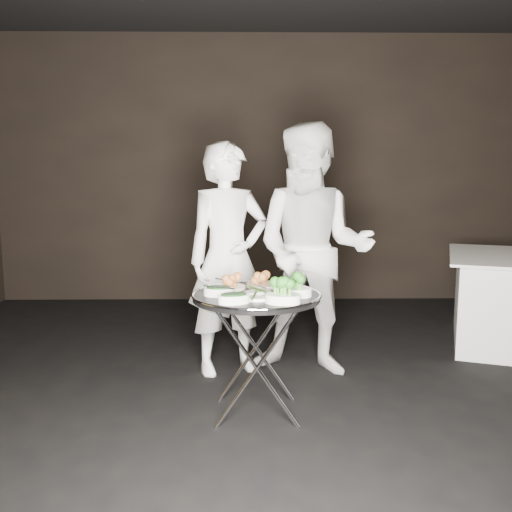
{
  "coord_description": "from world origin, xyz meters",
  "views": [
    {
      "loc": [
        -0.15,
        -2.74,
        1.44
      ],
      "look_at": [
        -0.1,
        0.54,
        0.95
      ],
      "focal_mm": 38.0,
      "sensor_mm": 36.0,
      "label": 1
    }
  ],
  "objects_px": {
    "waiter_right": "(313,251)",
    "waiter_left": "(228,259)",
    "tray_stand": "(256,349)",
    "serving_tray": "(256,296)"
  },
  "relations": [
    {
      "from": "tray_stand",
      "to": "serving_tray",
      "type": "relative_size",
      "value": 0.94
    },
    {
      "from": "serving_tray",
      "to": "waiter_right",
      "type": "xyz_separation_m",
      "value": [
        0.42,
        0.71,
        0.17
      ]
    },
    {
      "from": "waiter_right",
      "to": "waiter_left",
      "type": "bearing_deg",
      "value": -167.52
    },
    {
      "from": "serving_tray",
      "to": "waiter_right",
      "type": "bearing_deg",
      "value": 59.65
    },
    {
      "from": "tray_stand",
      "to": "waiter_right",
      "type": "distance_m",
      "value": 0.97
    },
    {
      "from": "serving_tray",
      "to": "waiter_left",
      "type": "relative_size",
      "value": 0.46
    },
    {
      "from": "waiter_left",
      "to": "waiter_right",
      "type": "bearing_deg",
      "value": -26.93
    },
    {
      "from": "waiter_right",
      "to": "serving_tray",
      "type": "bearing_deg",
      "value": -104.47
    },
    {
      "from": "tray_stand",
      "to": "serving_tray",
      "type": "bearing_deg",
      "value": 0.0
    },
    {
      "from": "waiter_right",
      "to": "tray_stand",
      "type": "bearing_deg",
      "value": -104.47
    }
  ]
}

